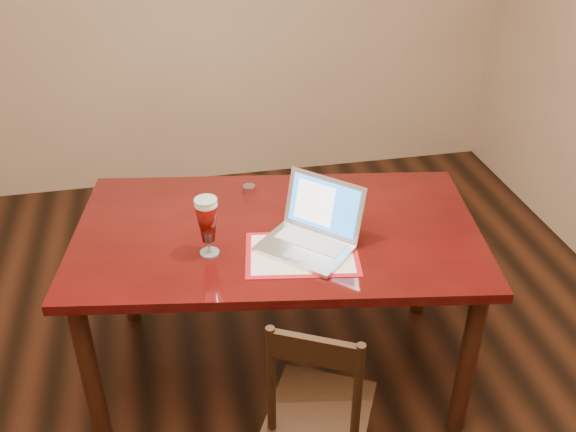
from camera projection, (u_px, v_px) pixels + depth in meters
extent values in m
cube|color=#460909|center=(277.00, 233.00, 2.83)|extent=(1.91, 1.27, 0.04)
cylinder|color=#34140D|center=(90.00, 374.00, 2.67)|extent=(0.08, 0.08, 0.78)
cylinder|color=#34140D|center=(467.00, 363.00, 2.73)|extent=(0.08, 0.08, 0.78)
cylinder|color=#34140D|center=(125.00, 259.00, 3.36)|extent=(0.08, 0.08, 0.78)
cylinder|color=#34140D|center=(425.00, 252.00, 3.42)|extent=(0.08, 0.08, 0.78)
cube|color=#A50F1A|center=(302.00, 254.00, 2.65)|extent=(0.51, 0.40, 0.00)
cube|color=silver|center=(302.00, 253.00, 2.65)|extent=(0.46, 0.35, 0.00)
cube|color=silver|center=(304.00, 248.00, 2.66)|extent=(0.43, 0.43, 0.02)
cube|color=silver|center=(310.00, 241.00, 2.69)|extent=(0.29, 0.29, 0.00)
cube|color=silver|center=(295.00, 255.00, 2.61)|extent=(0.11, 0.11, 0.00)
cube|color=silver|center=(324.00, 205.00, 2.71)|extent=(0.31, 0.30, 0.24)
cube|color=blue|center=(323.00, 206.00, 2.70)|extent=(0.27, 0.26, 0.20)
cube|color=white|center=(314.00, 203.00, 2.72)|extent=(0.16, 0.16, 0.17)
cylinder|color=silver|center=(210.00, 253.00, 2.65)|extent=(0.08, 0.08, 0.01)
cylinder|color=silver|center=(209.00, 246.00, 2.63)|extent=(0.01, 0.01, 0.06)
cylinder|color=white|center=(206.00, 203.00, 2.52)|extent=(0.09, 0.09, 0.02)
cylinder|color=silver|center=(206.00, 200.00, 2.52)|extent=(0.09, 0.09, 0.01)
cylinder|color=silver|center=(249.00, 189.00, 3.07)|extent=(0.06, 0.06, 0.04)
cylinder|color=silver|center=(301.00, 182.00, 3.13)|extent=(0.06, 0.06, 0.04)
cube|color=black|center=(321.00, 410.00, 2.51)|extent=(0.51, 0.50, 0.04)
cylinder|color=black|center=(292.00, 409.00, 2.77)|extent=(0.04, 0.04, 0.37)
cylinder|color=black|center=(363.00, 425.00, 2.70)|extent=(0.04, 0.04, 0.37)
cylinder|color=black|center=(271.00, 380.00, 2.28)|extent=(0.03, 0.03, 0.49)
cylinder|color=black|center=(357.00, 398.00, 2.21)|extent=(0.03, 0.03, 0.49)
cube|color=black|center=(315.00, 351.00, 2.15)|extent=(0.29, 0.17, 0.11)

